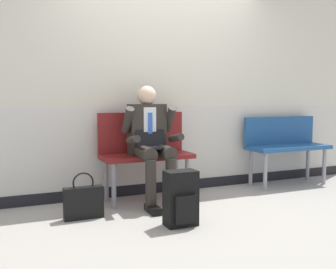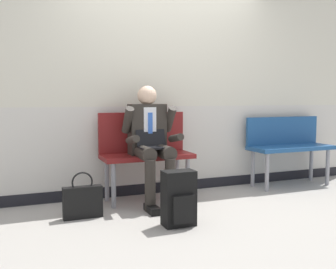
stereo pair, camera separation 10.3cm
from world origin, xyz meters
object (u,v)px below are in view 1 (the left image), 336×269
Objects in this scene: bench_empty at (285,143)px; person_seated at (151,140)px; handbag at (84,202)px; backpack at (181,199)px; bench_with_person at (145,149)px.

person_seated is at bearing -174.36° from bench_empty.
backpack is at bearing -35.88° from handbag.
bench_empty is 2.24m from backpack.
bench_with_person reaches higher than bench_empty.
backpack is at bearing -91.24° from bench_with_person.
handbag is at bearing -162.64° from person_seated.
handbag is at bearing 144.12° from backpack.
person_seated is at bearing 17.36° from handbag.
backpack is 1.11× the size of handbag.
handbag is (-0.78, -0.45, -0.41)m from bench_with_person.
bench_empty is 0.88× the size of person_seated.
person_seated reaches higher than bench_empty.
bench_empty is at bearing 9.06° from handbag.
bench_with_person is 2.03× the size of backpack.
backpack is at bearing -153.66° from bench_empty.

